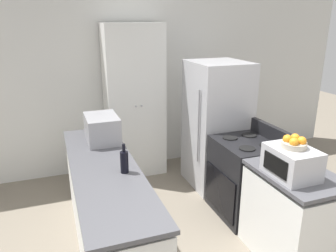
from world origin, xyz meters
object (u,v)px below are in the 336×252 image
Objects in this scene: stove at (245,177)px; toaster_oven at (291,162)px; pantry_cabinet at (134,102)px; fruit_bowl at (294,143)px; refrigerator at (216,125)px; wine_bottle at (124,161)px; microwave at (102,128)px.

toaster_oven reaches higher than stove.
pantry_cabinet is 2.47m from fruit_bowl.
pantry_cabinet is at bearing 142.49° from refrigerator.
toaster_oven is at bearing -22.71° from wine_bottle.
pantry_cabinet is 4.34× the size of microwave.
microwave is 1.15× the size of toaster_oven.
refrigerator is (0.02, 0.79, 0.39)m from stove.
refrigerator is 1.65m from toaster_oven.
pantry_cabinet is at bearing 56.66° from microwave.
microwave reaches higher than wine_bottle.
pantry_cabinet is 10.17× the size of fruit_bowl.
microwave is at bearing 134.44° from fruit_bowl.
wine_bottle is at bearing -169.10° from stove.
microwave is at bearing 134.06° from toaster_oven.
refrigerator is (0.93, -0.71, -0.23)m from pantry_cabinet.
toaster_oven is 2.04× the size of fruit_bowl.
pantry_cabinet is at bearing 121.07° from stove.
toaster_oven is (-0.15, -1.63, 0.17)m from refrigerator.
refrigerator is 1.66m from fruit_bowl.
fruit_bowl is at bearing 36.83° from toaster_oven.
stove is 4.96× the size of fruit_bowl.
refrigerator reaches higher than toaster_oven.
stove is at bearing 10.90° from wine_bottle.
refrigerator is at bearing 85.04° from fruit_bowl.
pantry_cabinet is 2.05× the size of stove.
pantry_cabinet reaches higher than stove.
stove is at bearing 81.97° from fruit_bowl.
pantry_cabinet reaches higher than wine_bottle.
stove is 2.12× the size of microwave.
microwave is 1.99m from fruit_bowl.
microwave is (-1.51, 0.59, 0.58)m from stove.
microwave is (-1.53, -0.20, 0.19)m from refrigerator.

